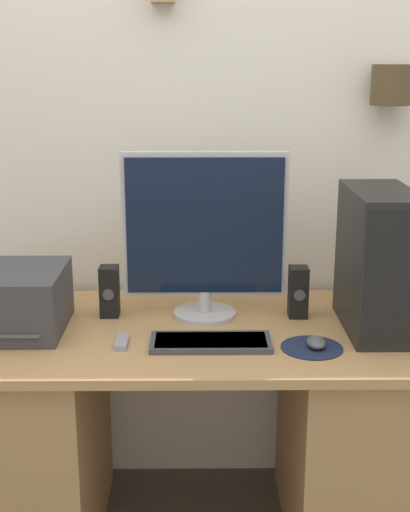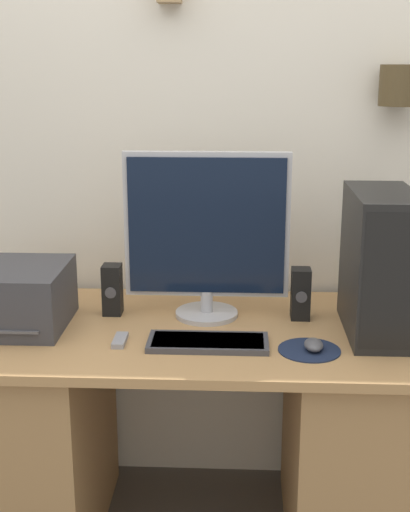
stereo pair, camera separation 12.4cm
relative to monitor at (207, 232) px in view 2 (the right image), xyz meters
The scene contains 11 objects.
wall_back 0.44m from the monitor, 96.52° to the left, with size 6.40×0.19×2.83m.
desk 0.67m from the monitor, 109.00° to the right, with size 1.51×0.77×0.77m.
monitor is the anchor object (origin of this frame).
keyboard 0.38m from the monitor, 86.46° to the right, with size 0.36×0.15×0.02m.
mousepad 0.51m from the monitor, 41.75° to the right, with size 0.19×0.19×0.00m.
mouse 0.51m from the monitor, 40.91° to the right, with size 0.06×0.08×0.03m.
computer_tower 0.56m from the monitor, 12.88° to the right, with size 0.19×0.39×0.45m.
printer 0.63m from the monitor, 168.44° to the right, with size 0.29×0.34×0.20m.
speaker_left 0.38m from the monitor, behind, with size 0.06×0.07×0.17m.
speaker_right 0.37m from the monitor, ahead, with size 0.06×0.07×0.17m.
remote_control 0.45m from the monitor, 135.28° to the right, with size 0.04×0.10×0.02m.
Camera 2 is at (0.14, -1.75, 1.61)m, focal length 50.00 mm.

